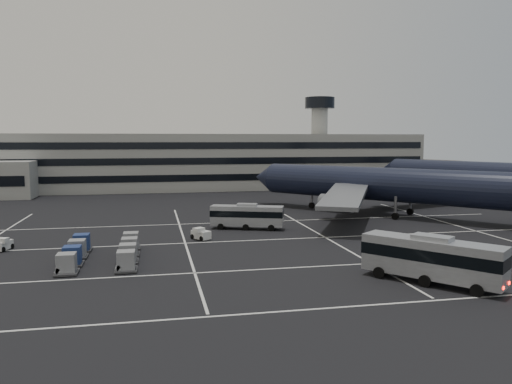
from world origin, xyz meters
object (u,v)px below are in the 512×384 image
(trijet_main, at_px, (395,185))
(bus_far, at_px, (247,215))
(bus_near, at_px, (432,257))
(uld_cluster, at_px, (102,252))
(tug_a, at_px, (2,245))

(trijet_main, bearing_deg, bus_far, 153.95)
(bus_near, xyz_separation_m, uld_cluster, (-29.12, 14.53, -1.38))
(bus_near, relative_size, tug_a, 4.24)
(uld_cluster, bearing_deg, bus_far, 39.77)
(bus_near, relative_size, bus_far, 1.08)
(tug_a, distance_m, uld_cluster, 13.83)
(trijet_main, bearing_deg, uld_cluster, 165.85)
(trijet_main, relative_size, uld_cluster, 3.87)
(bus_near, height_order, bus_far, bus_near)
(tug_a, bearing_deg, uld_cluster, -15.10)
(trijet_main, distance_m, uld_cluster, 49.59)
(trijet_main, bearing_deg, bus_near, -153.06)
(bus_far, bearing_deg, bus_near, -139.85)
(trijet_main, xyz_separation_m, bus_far, (-26.00, -6.68, -3.27))
(uld_cluster, bearing_deg, trijet_main, 26.31)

